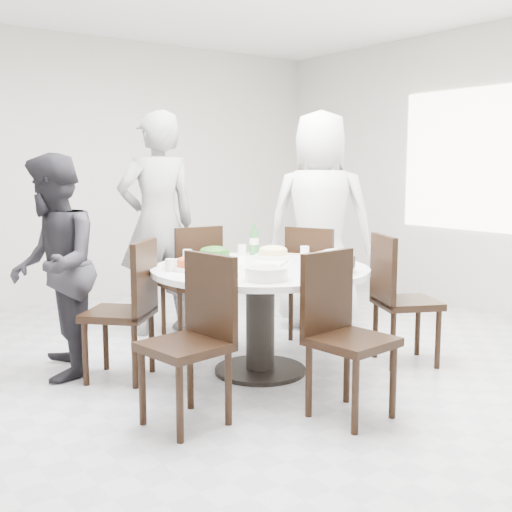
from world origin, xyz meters
TOP-DOWN VIEW (x-y plane):
  - floor at (0.00, 0.00)m, footprint 6.00×6.00m
  - wall_back at (0.00, 3.00)m, footprint 6.00×0.01m
  - wall_right at (3.00, 0.00)m, footprint 0.01×6.00m
  - window at (2.98, 0.00)m, footprint 0.04×2.20m
  - dining_table at (0.06, -0.14)m, footprint 1.50×1.50m
  - chair_ne at (0.99, 0.29)m, footprint 0.55×0.55m
  - chair_n at (0.15, 0.99)m, footprint 0.45×0.45m
  - chair_nw at (-0.79, 0.31)m, footprint 0.59×0.59m
  - chair_sw at (-0.83, -0.64)m, footprint 0.48×0.48m
  - chair_s at (-0.01, -1.10)m, footprint 0.46×0.46m
  - chair_se at (1.05, -0.60)m, footprint 0.56×0.56m
  - diner_right at (1.28, 0.61)m, footprint 1.09×1.10m
  - diner_middle at (0.00, 1.26)m, footprint 0.75×0.55m
  - diner_left at (-1.12, 0.62)m, footprint 0.80×0.90m
  - dish_greens at (0.00, 0.35)m, footprint 0.29×0.29m
  - dish_pale at (0.39, 0.14)m, footprint 0.28×0.28m
  - dish_orange at (-0.39, 0.02)m, footprint 0.27×0.27m
  - dish_redbrown at (0.51, -0.32)m, footprint 0.26×0.26m
  - dish_tofu at (-0.41, -0.31)m, footprint 0.29×0.29m
  - rice_bowl at (0.33, -0.60)m, footprint 0.26×0.26m
  - soup_bowl at (-0.22, -0.58)m, footprint 0.26×0.26m
  - beverage_bottle at (0.39, 0.39)m, footprint 0.07×0.07m
  - tea_cups at (0.07, 0.46)m, footprint 0.07×0.07m
  - chopsticks at (0.05, 0.55)m, footprint 0.24×0.04m

SIDE VIEW (x-z plane):
  - floor at x=0.00m, z-range -0.01..0.01m
  - dining_table at x=0.06m, z-range 0.00..0.75m
  - chair_ne at x=0.99m, z-range 0.00..0.95m
  - chair_n at x=0.15m, z-range 0.00..0.95m
  - chair_nw at x=-0.79m, z-range 0.00..0.95m
  - chair_sw at x=-0.83m, z-range 0.00..0.95m
  - chair_s at x=-0.01m, z-range 0.00..0.95m
  - chair_se at x=1.05m, z-range 0.00..0.95m
  - chopsticks at x=0.05m, z-range 0.75..0.76m
  - diner_left at x=-1.12m, z-range 0.00..1.53m
  - dish_redbrown at x=0.51m, z-range 0.75..0.82m
  - dish_orange at x=-0.39m, z-range 0.75..0.82m
  - dish_greens at x=0.00m, z-range 0.75..0.82m
  - dish_pale at x=0.39m, z-range 0.75..0.82m
  - dish_tofu at x=-0.41m, z-range 0.75..0.83m
  - tea_cups at x=0.07m, z-range 0.75..0.83m
  - soup_bowl at x=-0.22m, z-range 0.75..0.83m
  - rice_bowl at x=0.33m, z-range 0.75..0.86m
  - beverage_bottle at x=0.39m, z-range 0.75..1.00m
  - diner_middle at x=0.00m, z-range 0.00..1.90m
  - diner_right at x=1.28m, z-range 0.00..1.92m
  - wall_back at x=0.00m, z-range 0.00..2.80m
  - wall_right at x=3.00m, z-range 0.00..2.80m
  - window at x=2.98m, z-range 0.80..2.20m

